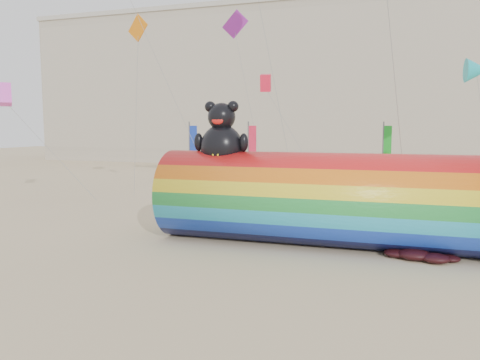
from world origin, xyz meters
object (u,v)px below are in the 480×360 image
(windsock_assembly, at_px, (316,196))
(kite_handler, at_px, (419,234))
(fabric_bundle, at_px, (420,255))
(hotel_building, at_px, (253,88))

(windsock_assembly, height_order, kite_handler, windsock_assembly)
(windsock_assembly, relative_size, fabric_bundle, 4.95)
(windsock_assembly, bearing_deg, hotel_building, 109.47)
(kite_handler, bearing_deg, windsock_assembly, -17.23)
(kite_handler, bearing_deg, hotel_building, -79.91)
(windsock_assembly, bearing_deg, fabric_bundle, -15.82)
(hotel_building, relative_size, windsock_assembly, 4.66)
(windsock_assembly, distance_m, kite_handler, 4.13)
(hotel_building, bearing_deg, windsock_assembly, -70.53)
(hotel_building, bearing_deg, kite_handler, -66.37)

